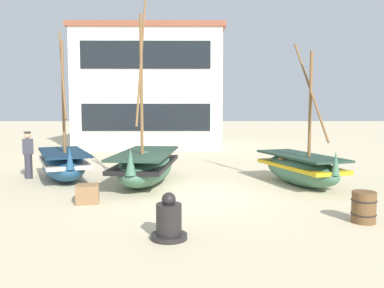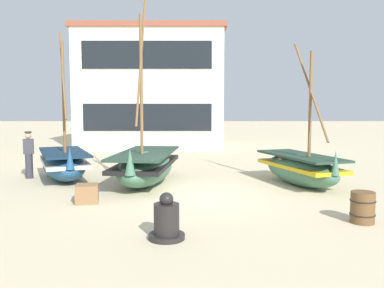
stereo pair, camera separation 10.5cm
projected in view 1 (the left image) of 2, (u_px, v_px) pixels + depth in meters
name	position (u px, v px, depth m)	size (l,w,h in m)	color
ground_plane	(192.00, 195.00, 11.93)	(120.00, 120.00, 0.00)	beige
fishing_boat_near_left	(64.00, 164.00, 14.36)	(2.77, 3.97, 5.16)	#23517A
fishing_boat_centre_large	(146.00, 166.00, 13.55)	(2.07, 4.51, 6.13)	#427056
fishing_boat_far_right	(301.00, 168.00, 13.35)	(2.38, 3.85, 4.64)	#427056
fisherman_by_hull	(28.00, 155.00, 14.55)	(0.41, 0.33, 1.68)	#33333D
capstan_winch	(169.00, 221.00, 7.91)	(0.71, 0.71, 0.92)	black
wooden_barrel	(364.00, 207.00, 9.04)	(0.56, 0.56, 0.70)	brown
cargo_crate	(88.00, 194.00, 10.90)	(0.59, 0.59, 0.49)	olive
harbor_building_main	(150.00, 89.00, 26.16)	(9.16, 5.97, 7.40)	silver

